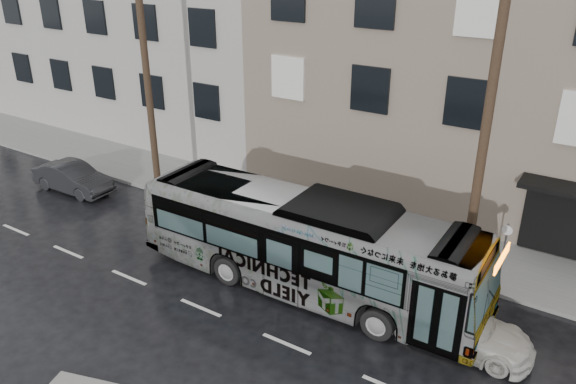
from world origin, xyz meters
name	(u,v)px	position (x,y,z in m)	size (l,w,h in m)	color
ground	(248,272)	(0.00, 0.00, 0.00)	(120.00, 120.00, 0.00)	black
sidewalk	(318,216)	(0.00, 4.90, 0.07)	(90.00, 3.60, 0.15)	gray
building_taupe	(509,66)	(5.00, 12.70, 5.50)	(20.00, 12.00, 11.00)	#776C5B
utility_pole_front	(482,153)	(6.50, 3.30, 4.65)	(0.30, 0.30, 9.00)	#3F2F1F
utility_pole_rear	(148,92)	(-7.50, 3.30, 4.65)	(0.30, 0.30, 9.00)	#3F2F1F
sign_post	(503,258)	(7.60, 3.30, 1.35)	(0.06, 0.06, 2.40)	slate
bus	(306,243)	(2.14, 0.30, 1.63)	(2.74, 11.73, 3.27)	#B2B2B2
white_sedan	(457,326)	(7.21, 0.11, 0.62)	(1.73, 4.25, 1.23)	silver
dark_sedan	(73,178)	(-10.78, 1.27, 0.66)	(1.39, 4.00, 1.32)	black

